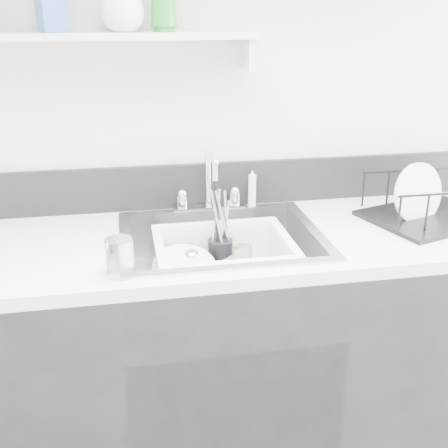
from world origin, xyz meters
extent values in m
cube|color=silver|center=(0.00, 1.49, 1.30)|extent=(3.50, 0.02, 2.60)
cube|color=black|center=(0.00, 1.19, 0.44)|extent=(3.20, 0.62, 0.88)
cube|color=white|center=(0.00, 1.19, 0.90)|extent=(3.20, 0.62, 0.04)
cube|color=black|center=(0.00, 1.49, 1.00)|extent=(3.20, 0.02, 0.16)
cube|color=silver|center=(0.00, 1.44, 0.93)|extent=(0.26, 0.06, 0.02)
cylinder|color=silver|center=(-0.10, 1.44, 0.96)|extent=(0.04, 0.04, 0.05)
cylinder|color=silver|center=(0.10, 1.44, 0.96)|extent=(0.04, 0.04, 0.05)
cylinder|color=silver|center=(0.00, 1.44, 1.03)|extent=(0.02, 0.02, 0.20)
cylinder|color=silver|center=(0.00, 1.37, 1.14)|extent=(0.02, 0.15, 0.02)
cylinder|color=white|center=(0.16, 1.44, 0.99)|extent=(0.03, 0.03, 0.14)
cube|color=silver|center=(-0.35, 1.42, 1.52)|extent=(1.00, 0.16, 0.02)
cube|color=silver|center=(0.13, 1.42, 1.46)|extent=(0.02, 0.14, 0.10)
cylinder|color=white|center=(-0.11, 1.18, 0.77)|extent=(0.23, 0.23, 0.01)
cylinder|color=white|center=(-0.11, 1.18, 0.79)|extent=(0.22, 0.22, 0.01)
cylinder|color=white|center=(-0.12, 1.18, 0.82)|extent=(0.25, 0.25, 0.09)
cylinder|color=black|center=(0.01, 1.27, 0.82)|extent=(0.08, 0.08, 0.10)
cylinder|color=silver|center=(0.00, 1.28, 0.91)|extent=(0.01, 0.05, 0.21)
cylinder|color=silver|center=(0.03, 1.26, 0.90)|extent=(0.02, 0.04, 0.19)
cylinder|color=black|center=(0.00, 1.28, 0.93)|extent=(0.01, 0.06, 0.23)
cylinder|color=white|center=(0.08, 1.23, 0.81)|extent=(0.07, 0.07, 0.09)
cylinder|color=white|center=(-0.32, 0.96, 0.97)|extent=(0.09, 0.09, 0.11)
imported|color=white|center=(0.10, 1.10, 0.78)|extent=(0.13, 0.13, 0.03)
imported|color=#325FB9|center=(-0.47, 1.42, 1.62)|extent=(0.10, 0.10, 0.18)
imported|color=white|center=(-0.26, 1.41, 1.62)|extent=(0.17, 0.17, 0.17)
camera|label=1|loc=(-0.29, -0.44, 1.61)|focal=45.00mm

